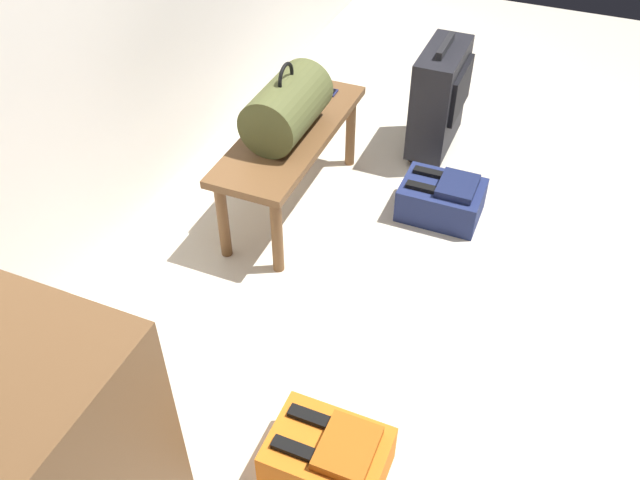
# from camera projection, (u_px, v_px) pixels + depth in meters

# --- Properties ---
(ground_plane) EXTENTS (6.60, 6.60, 0.00)m
(ground_plane) POSITION_uv_depth(u_px,v_px,m) (461.00, 301.00, 2.81)
(ground_plane) COLOR beige
(bench) EXTENTS (1.00, 0.36, 0.43)m
(bench) POSITION_uv_depth(u_px,v_px,m) (291.00, 142.00, 3.06)
(bench) COLOR brown
(bench) RESTS_ON ground
(duffel_bag_olive) EXTENTS (0.44, 0.26, 0.34)m
(duffel_bag_olive) POSITION_uv_depth(u_px,v_px,m) (287.00, 107.00, 2.91)
(duffel_bag_olive) COLOR #51562D
(duffel_bag_olive) RESTS_ON bench
(cell_phone) EXTENTS (0.07, 0.14, 0.01)m
(cell_phone) POSITION_uv_depth(u_px,v_px,m) (322.00, 91.00, 3.27)
(cell_phone) COLOR #191E4C
(cell_phone) RESTS_ON bench
(suitcase_upright_charcoal) EXTENTS (0.45, 0.22, 0.62)m
(suitcase_upright_charcoal) POSITION_uv_depth(u_px,v_px,m) (439.00, 97.00, 3.46)
(suitcase_upright_charcoal) COLOR black
(suitcase_upright_charcoal) RESTS_ON ground
(backpack_orange) EXTENTS (0.28, 0.38, 0.21)m
(backpack_orange) POSITION_uv_depth(u_px,v_px,m) (328.00, 457.00, 2.17)
(backpack_orange) COLOR orange
(backpack_orange) RESTS_ON ground
(backpack_navy) EXTENTS (0.28, 0.38, 0.21)m
(backpack_navy) POSITION_uv_depth(u_px,v_px,m) (442.00, 199.00, 3.19)
(backpack_navy) COLOR navy
(backpack_navy) RESTS_ON ground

